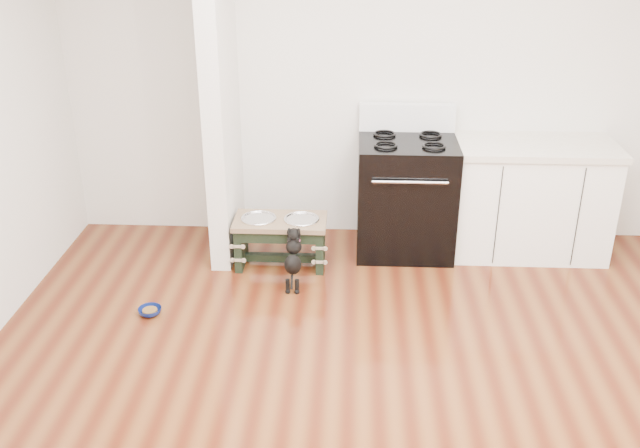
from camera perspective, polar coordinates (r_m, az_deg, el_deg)
The scene contains 8 objects.
ground at distance 4.07m, azimuth 4.75°, elevation -15.62°, with size 5.00×5.00×0.00m, color #4D1C0D.
room_shell at distance 3.27m, azimuth 5.74°, elevation 6.58°, with size 5.00×5.00×5.00m.
partition_wall at distance 5.45m, azimuth -8.00°, elevation 10.91°, with size 0.15×0.80×2.70m, color silver.
oven_range at distance 5.70m, azimuth 6.87°, elevation 2.37°, with size 0.76×0.69×1.14m.
cabinet_run at distance 5.88m, azimuth 16.41°, elevation 1.95°, with size 1.24×0.64×0.91m.
dog_feeder at distance 5.49m, azimuth -3.19°, elevation -0.70°, with size 0.71×0.38×0.40m.
puppy at distance 5.21m, azimuth -2.16°, elevation -2.67°, with size 0.12×0.36×0.43m.
floor_bowl at distance 5.09m, azimuth -13.45°, elevation -6.80°, with size 0.19×0.19×0.05m.
Camera 1 is at (-0.17, -3.10, 2.63)m, focal length 40.00 mm.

